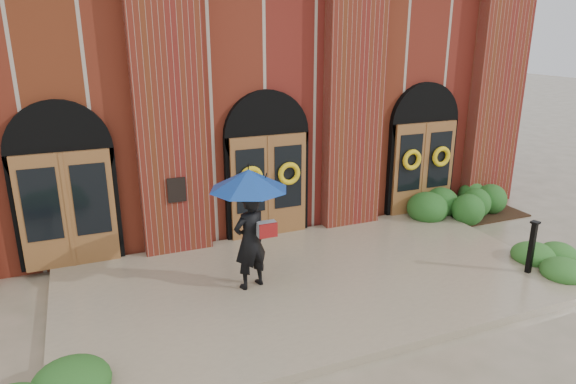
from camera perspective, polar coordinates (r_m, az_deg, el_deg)
ground at (r=10.62m, az=3.13°, el=-10.65°), size 90.00×90.00×0.00m
landing at (r=10.70m, az=2.79°, el=-9.95°), size 10.00×5.30×0.15m
church_building at (r=17.73m, az=-9.23°, el=12.56°), size 16.20×12.53×7.00m
man_with_umbrella at (r=9.72m, az=-4.30°, el=-1.59°), size 1.88×1.88×2.41m
metal_post at (r=11.79m, az=25.45°, el=-5.44°), size 0.18×0.18×1.14m
hedge_wall_right at (r=15.14m, az=19.23°, el=-1.14°), size 3.10×1.24×0.80m
hedge_front_right at (r=12.54m, az=27.74°, el=-6.94°), size 1.37×1.17×0.48m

